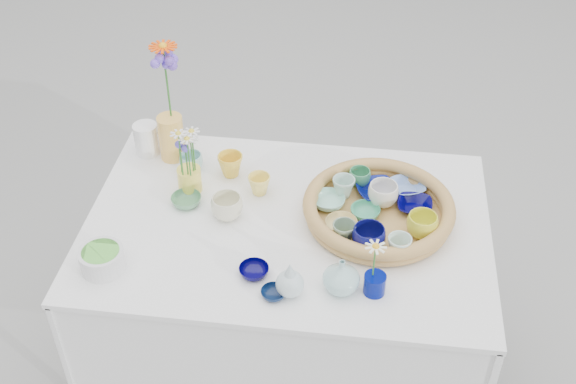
# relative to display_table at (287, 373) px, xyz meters

# --- Properties ---
(ground) EXTENTS (80.00, 80.00, 0.00)m
(ground) POSITION_rel_display_table_xyz_m (0.00, 0.00, 0.00)
(ground) COLOR #9C9C96
(display_table) EXTENTS (1.26, 0.86, 0.77)m
(display_table) POSITION_rel_display_table_xyz_m (0.00, 0.00, 0.00)
(display_table) COLOR white
(display_table) RESTS_ON ground
(wicker_tray) EXTENTS (0.47, 0.47, 0.08)m
(wicker_tray) POSITION_rel_display_table_xyz_m (0.28, 0.05, 0.80)
(wicker_tray) COLOR #A28145
(wicker_tray) RESTS_ON display_table
(tray_ceramic_0) EXTENTS (0.17, 0.17, 0.03)m
(tray_ceramic_0) POSITION_rel_display_table_xyz_m (0.27, 0.15, 0.80)
(tray_ceramic_0) COLOR #050F64
(tray_ceramic_0) RESTS_ON wicker_tray
(tray_ceramic_1) EXTENTS (0.12, 0.12, 0.03)m
(tray_ceramic_1) POSITION_rel_display_table_xyz_m (0.39, 0.09, 0.80)
(tray_ceramic_1) COLOR #03013F
(tray_ceramic_1) RESTS_ON wicker_tray
(tray_ceramic_2) EXTENTS (0.11, 0.11, 0.07)m
(tray_ceramic_2) POSITION_rel_display_table_xyz_m (0.41, -0.03, 0.82)
(tray_ceramic_2) COLOR yellow
(tray_ceramic_2) RESTS_ON wicker_tray
(tray_ceramic_3) EXTENTS (0.12, 0.12, 0.03)m
(tray_ceramic_3) POSITION_rel_display_table_xyz_m (0.24, 0.04, 0.80)
(tray_ceramic_3) COLOR #3F9C74
(tray_ceramic_3) RESTS_ON wicker_tray
(tray_ceramic_4) EXTENTS (0.09, 0.09, 0.07)m
(tray_ceramic_4) POSITION_rel_display_table_xyz_m (0.18, -0.08, 0.82)
(tray_ceramic_4) COLOR gray
(tray_ceramic_4) RESTS_ON wicker_tray
(tray_ceramic_5) EXTENTS (0.11, 0.11, 0.03)m
(tray_ceramic_5) POSITION_rel_display_table_xyz_m (0.12, 0.07, 0.80)
(tray_ceramic_5) COLOR #98DCCB
(tray_ceramic_5) RESTS_ON wicker_tray
(tray_ceramic_6) EXTENTS (0.08, 0.08, 0.07)m
(tray_ceramic_6) POSITION_rel_display_table_xyz_m (0.17, 0.13, 0.82)
(tray_ceramic_6) COLOR #ADD1C2
(tray_ceramic_6) RESTS_ON wicker_tray
(tray_ceramic_7) EXTENTS (0.10, 0.10, 0.08)m
(tray_ceramic_7) POSITION_rel_display_table_xyz_m (0.29, 0.11, 0.82)
(tray_ceramic_7) COLOR white
(tray_ceramic_7) RESTS_ON wicker_tray
(tray_ceramic_8) EXTENTS (0.14, 0.14, 0.03)m
(tray_ceramic_8) POSITION_rel_display_table_xyz_m (0.37, 0.19, 0.80)
(tray_ceramic_8) COLOR #7396D9
(tray_ceramic_8) RESTS_ON wicker_tray
(tray_ceramic_9) EXTENTS (0.12, 0.12, 0.08)m
(tray_ceramic_9) POSITION_rel_display_table_xyz_m (0.25, -0.11, 0.82)
(tray_ceramic_9) COLOR #0A0B51
(tray_ceramic_9) RESTS_ON wicker_tray
(tray_ceramic_10) EXTENTS (0.13, 0.13, 0.03)m
(tray_ceramic_10) POSITION_rel_display_table_xyz_m (0.17, -0.03, 0.80)
(tray_ceramic_10) COLOR #E0C87C
(tray_ceramic_10) RESTS_ON wicker_tray
(tray_ceramic_11) EXTENTS (0.09, 0.09, 0.07)m
(tray_ceramic_11) POSITION_rel_display_table_xyz_m (0.34, -0.12, 0.82)
(tray_ceramic_11) COLOR silver
(tray_ceramic_11) RESTS_ON wicker_tray
(tray_ceramic_12) EXTENTS (0.09, 0.09, 0.06)m
(tray_ceramic_12) POSITION_rel_display_table_xyz_m (0.21, 0.20, 0.81)
(tray_ceramic_12) COLOR #419D67
(tray_ceramic_12) RESTS_ON wicker_tray
(loose_ceramic_0) EXTENTS (0.11, 0.11, 0.08)m
(loose_ceramic_0) POSITION_rel_display_table_xyz_m (-0.22, 0.22, 0.80)
(loose_ceramic_0) COLOR yellow
(loose_ceramic_0) RESTS_ON display_table
(loose_ceramic_1) EXTENTS (0.09, 0.09, 0.07)m
(loose_ceramic_1) POSITION_rel_display_table_xyz_m (-0.11, 0.13, 0.80)
(loose_ceramic_1) COLOR #FFE25F
(loose_ceramic_1) RESTS_ON display_table
(loose_ceramic_2) EXTENTS (0.12, 0.12, 0.03)m
(loose_ceramic_2) POSITION_rel_display_table_xyz_m (-0.33, 0.04, 0.78)
(loose_ceramic_2) COLOR #569365
(loose_ceramic_2) RESTS_ON display_table
(loose_ceramic_3) EXTENTS (0.12, 0.12, 0.08)m
(loose_ceramic_3) POSITION_rel_display_table_xyz_m (-0.19, 0.00, 0.80)
(loose_ceramic_3) COLOR beige
(loose_ceramic_3) RESTS_ON display_table
(loose_ceramic_4) EXTENTS (0.10, 0.10, 0.03)m
(loose_ceramic_4) POSITION_rel_display_table_xyz_m (-0.07, -0.24, 0.78)
(loose_ceramic_4) COLOR #03003F
(loose_ceramic_4) RESTS_ON display_table
(loose_ceramic_5) EXTENTS (0.09, 0.09, 0.06)m
(loose_ceramic_5) POSITION_rel_display_table_xyz_m (-0.36, 0.23, 0.80)
(loose_ceramic_5) COLOR #8DC3C0
(loose_ceramic_5) RESTS_ON display_table
(loose_ceramic_6) EXTENTS (0.09, 0.09, 0.02)m
(loose_ceramic_6) POSITION_rel_display_table_xyz_m (0.00, -0.31, 0.78)
(loose_ceramic_6) COLOR #08193D
(loose_ceramic_6) RESTS_ON display_table
(fluted_bowl) EXTENTS (0.16, 0.16, 0.07)m
(fluted_bowl) POSITION_rel_display_table_xyz_m (-0.50, -0.27, 0.80)
(fluted_bowl) COLOR silver
(fluted_bowl) RESTS_ON display_table
(bud_vase_paleblue) EXTENTS (0.10, 0.10, 0.12)m
(bud_vase_paleblue) POSITION_rel_display_table_xyz_m (0.05, -0.30, 0.83)
(bud_vase_paleblue) COLOR silver
(bud_vase_paleblue) RESTS_ON display_table
(bud_vase_seafoam) EXTENTS (0.13, 0.13, 0.11)m
(bud_vase_seafoam) POSITION_rel_display_table_xyz_m (0.19, -0.26, 0.82)
(bud_vase_seafoam) COLOR #9ECAC9
(bud_vase_seafoam) RESTS_ON display_table
(bud_vase_cobalt) EXTENTS (0.08, 0.08, 0.06)m
(bud_vase_cobalt) POSITION_rel_display_table_xyz_m (0.28, -0.26, 0.80)
(bud_vase_cobalt) COLOR #000B68
(bud_vase_cobalt) RESTS_ON display_table
(single_daisy) EXTENTS (0.09, 0.09, 0.13)m
(single_daisy) POSITION_rel_display_table_xyz_m (0.27, -0.26, 0.88)
(single_daisy) COLOR white
(single_daisy) RESTS_ON bud_vase_cobalt
(tall_vase_yellow) EXTENTS (0.11, 0.11, 0.16)m
(tall_vase_yellow) POSITION_rel_display_table_xyz_m (-0.44, 0.29, 0.85)
(tall_vase_yellow) COLOR #FDBF52
(tall_vase_yellow) RESTS_ON display_table
(gerbera) EXTENTS (0.13, 0.13, 0.28)m
(gerbera) POSITION_rel_display_table_xyz_m (-0.43, 0.30, 1.06)
(gerbera) COLOR #FF4D08
(gerbera) RESTS_ON tall_vase_yellow
(hydrangea) EXTENTS (0.10, 0.10, 0.28)m
(hydrangea) POSITION_rel_display_table_xyz_m (-0.44, 0.30, 1.03)
(hydrangea) COLOR #6D47CA
(hydrangea) RESTS_ON tall_vase_yellow
(white_pitcher) EXTENTS (0.12, 0.09, 0.11)m
(white_pitcher) POSITION_rel_display_table_xyz_m (-0.53, 0.31, 0.82)
(white_pitcher) COLOR white
(white_pitcher) RESTS_ON display_table
(daisy_cup) EXTENTS (0.10, 0.10, 0.08)m
(daisy_cup) POSITION_rel_display_table_xyz_m (-0.34, 0.12, 0.81)
(daisy_cup) COLOR #FFE851
(daisy_cup) RESTS_ON display_table
(daisy_posy) EXTENTS (0.10, 0.10, 0.16)m
(daisy_posy) POSITION_rel_display_table_xyz_m (-0.33, 0.11, 0.93)
(daisy_posy) COLOR white
(daisy_posy) RESTS_ON daisy_cup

